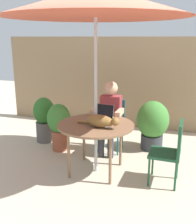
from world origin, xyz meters
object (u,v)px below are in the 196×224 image
(chair_occupied, at_px, (112,121))
(potted_plant_near_fence, at_px, (153,123))
(patio_table, at_px, (96,128))
(patio_umbrella, at_px, (96,2))
(cat, at_px, (102,121))
(potted_plant_by_chair, at_px, (44,118))
(person_seated, at_px, (110,114))
(potted_plant_corner, at_px, (59,123))
(chair_empty, at_px, (172,148))
(laptop, at_px, (103,115))

(chair_occupied, xyz_separation_m, potted_plant_near_fence, (0.68, 0.20, -0.04))
(patio_table, xyz_separation_m, patio_umbrella, (0.00, 0.00, 1.67))
(cat, relative_size, potted_plant_near_fence, 0.74)
(patio_table, distance_m, patio_umbrella, 1.67)
(potted_plant_near_fence, relative_size, potted_plant_by_chair, 1.02)
(patio_table, relative_size, chair_occupied, 1.24)
(person_seated, bearing_deg, potted_plant_corner, -167.75)
(cat, xyz_separation_m, potted_plant_corner, (-0.98, 0.67, -0.33))
(chair_empty, height_order, potted_plant_by_chair, chair_empty)
(patio_umbrella, xyz_separation_m, potted_plant_corner, (-0.86, 0.56, -1.86))
(chair_empty, relative_size, potted_plant_by_chair, 1.04)
(potted_plant_corner, bearing_deg, laptop, -19.43)
(chair_empty, relative_size, person_seated, 0.72)
(chair_empty, distance_m, potted_plant_near_fence, 1.20)
(patio_table, xyz_separation_m, potted_plant_by_chair, (-1.31, 0.86, -0.22))
(person_seated, bearing_deg, patio_table, -90.00)
(patio_umbrella, height_order, person_seated, patio_umbrella)
(patio_table, xyz_separation_m, cat, (0.12, -0.11, 0.14))
(cat, bearing_deg, person_seated, 97.88)
(patio_table, height_order, patio_umbrella, patio_umbrella)
(person_seated, xyz_separation_m, potted_plant_corner, (-0.86, -0.19, -0.20))
(person_seated, bearing_deg, cat, -82.12)
(potted_plant_near_fence, height_order, potted_plant_corner, potted_plant_near_fence)
(patio_table, distance_m, person_seated, 0.75)
(chair_occupied, bearing_deg, potted_plant_near_fence, 16.61)
(patio_umbrella, xyz_separation_m, chair_empty, (1.06, -0.03, -1.83))
(person_seated, distance_m, potted_plant_by_chair, 1.33)
(patio_table, distance_m, cat, 0.21)
(patio_table, xyz_separation_m, laptop, (0.03, 0.25, 0.12))
(patio_table, xyz_separation_m, person_seated, (0.00, 0.75, 0.01))
(chair_empty, distance_m, person_seated, 1.33)
(potted_plant_by_chair, distance_m, potted_plant_corner, 0.54)
(patio_table, relative_size, person_seated, 0.89)
(chair_occupied, xyz_separation_m, potted_plant_corner, (-0.86, -0.34, -0.03))
(potted_plant_near_fence, bearing_deg, patio_table, -121.45)
(chair_occupied, distance_m, potted_plant_near_fence, 0.71)
(patio_table, relative_size, potted_plant_corner, 1.31)
(chair_occupied, bearing_deg, chair_empty, -41.42)
(person_seated, relative_size, laptop, 3.72)
(chair_empty, distance_m, cat, 0.99)
(person_seated, distance_m, laptop, 0.51)
(patio_umbrella, bearing_deg, cat, -42.81)
(chair_occupied, bearing_deg, laptop, -87.81)
(patio_umbrella, bearing_deg, potted_plant_by_chair, 146.61)
(patio_umbrella, distance_m, chair_occupied, 2.04)
(potted_plant_near_fence, bearing_deg, chair_occupied, -163.39)
(patio_table, xyz_separation_m, chair_occupied, (0.00, 0.90, -0.16))
(potted_plant_by_chair, bearing_deg, chair_occupied, 1.85)
(chair_occupied, relative_size, chair_empty, 1.00)
(patio_umbrella, bearing_deg, potted_plant_corner, 146.83)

